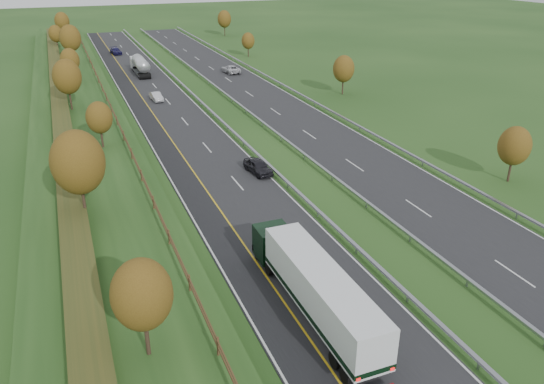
{
  "coord_description": "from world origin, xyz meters",
  "views": [
    {
      "loc": [
        -14.13,
        -13.64,
        21.98
      ],
      "look_at": [
        2.03,
        27.09,
        2.2
      ],
      "focal_mm": 35.0,
      "sensor_mm": 36.0,
      "label": 1
    }
  ],
  "objects": [
    {
      "name": "ground",
      "position": [
        8.0,
        55.0,
        0.0
      ],
      "size": [
        400.0,
        400.0,
        0.0
      ],
      "primitive_type": "plane",
      "color": "#204117",
      "rests_on": "ground"
    },
    {
      "name": "near_carriageway",
      "position": [
        0.0,
        60.0,
        0.02
      ],
      "size": [
        10.5,
        200.0,
        0.04
      ],
      "primitive_type": "cube",
      "color": "black",
      "rests_on": "ground"
    },
    {
      "name": "far_carriageway",
      "position": [
        16.5,
        60.0,
        0.02
      ],
      "size": [
        10.5,
        200.0,
        0.04
      ],
      "primitive_type": "cube",
      "color": "black",
      "rests_on": "ground"
    },
    {
      "name": "hard_shoulder",
      "position": [
        -3.75,
        60.0,
        0.02
      ],
      "size": [
        3.0,
        200.0,
        0.04
      ],
      "primitive_type": "cube",
      "color": "black",
      "rests_on": "ground"
    },
    {
      "name": "lane_markings",
      "position": [
        6.4,
        59.88,
        0.05
      ],
      "size": [
        26.75,
        200.0,
        0.01
      ],
      "color": "silver",
      "rests_on": "near_carriageway"
    },
    {
      "name": "embankment_left",
      "position": [
        -13.0,
        60.0,
        1.0
      ],
      "size": [
        12.0,
        200.0,
        2.0
      ],
      "primitive_type": "cube",
      "color": "#204117",
      "rests_on": "ground"
    },
    {
      "name": "hedge_left",
      "position": [
        -15.0,
        60.0,
        2.55
      ],
      "size": [
        2.2,
        180.0,
        1.1
      ],
      "primitive_type": "cube",
      "color": "#323C18",
      "rests_on": "embankment_left"
    },
    {
      "name": "fence_left",
      "position": [
        -8.5,
        59.59,
        2.73
      ],
      "size": [
        0.12,
        189.06,
        1.2
      ],
      "color": "#422B19",
      "rests_on": "embankment_left"
    },
    {
      "name": "median_barrier_near",
      "position": [
        5.7,
        60.0,
        0.61
      ],
      "size": [
        0.32,
        200.0,
        0.71
      ],
      "color": "gray",
      "rests_on": "ground"
    },
    {
      "name": "median_barrier_far",
      "position": [
        10.8,
        60.0,
        0.61
      ],
      "size": [
        0.32,
        200.0,
        0.71
      ],
      "color": "gray",
      "rests_on": "ground"
    },
    {
      "name": "outer_barrier_far",
      "position": [
        22.3,
        60.0,
        0.62
      ],
      "size": [
        0.32,
        200.0,
        0.71
      ],
      "color": "gray",
      "rests_on": "ground"
    },
    {
      "name": "trees_left",
      "position": [
        -12.64,
        56.63,
        6.37
      ],
      "size": [
        6.64,
        164.3,
        7.66
      ],
      "color": "#2D2116",
      "rests_on": "embankment_left"
    },
    {
      "name": "trees_far",
      "position": [
        29.8,
        89.21,
        4.25
      ],
      "size": [
        8.45,
        118.6,
        7.12
      ],
      "color": "#2D2116",
      "rests_on": "ground"
    },
    {
      "name": "box_lorry",
      "position": [
        -1.02,
        12.1,
        2.33
      ],
      "size": [
        2.58,
        16.28,
        4.06
      ],
      "color": "black",
      "rests_on": "near_carriageway"
    },
    {
      "name": "road_tanker",
      "position": [
        0.6,
        94.33,
        1.86
      ],
      "size": [
        2.4,
        11.22,
        3.46
      ],
      "color": "silver",
      "rests_on": "near_carriageway"
    },
    {
      "name": "car_dark_near",
      "position": [
        4.26,
        36.83,
        0.81
      ],
      "size": [
        2.4,
        4.7,
        1.53
      ],
      "primitive_type": "imported",
      "rotation": [
        0.0,
        0.0,
        0.14
      ],
      "color": "black",
      "rests_on": "near_carriageway"
    },
    {
      "name": "car_silver_mid",
      "position": [
        -0.35,
        72.2,
        0.72
      ],
      "size": [
        1.77,
        4.21,
        1.35
      ],
      "primitive_type": "imported",
      "rotation": [
        0.0,
        0.0,
        0.08
      ],
      "color": "#B9B9BE",
      "rests_on": "near_carriageway"
    },
    {
      "name": "car_small_far",
      "position": [
        -1.29,
        119.61,
        0.77
      ],
      "size": [
        2.59,
        5.22,
        1.46
      ],
      "primitive_type": "imported",
      "rotation": [
        0.0,
        0.0,
        0.11
      ],
      "color": "#181645",
      "rests_on": "near_carriageway"
    },
    {
      "name": "car_oncoming",
      "position": [
        17.55,
        88.72,
        0.81
      ],
      "size": [
        2.98,
        5.7,
        1.53
      ],
      "primitive_type": "imported",
      "rotation": [
        0.0,
        0.0,
        3.22
      ],
      "color": "silver",
      "rests_on": "far_carriageway"
    }
  ]
}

